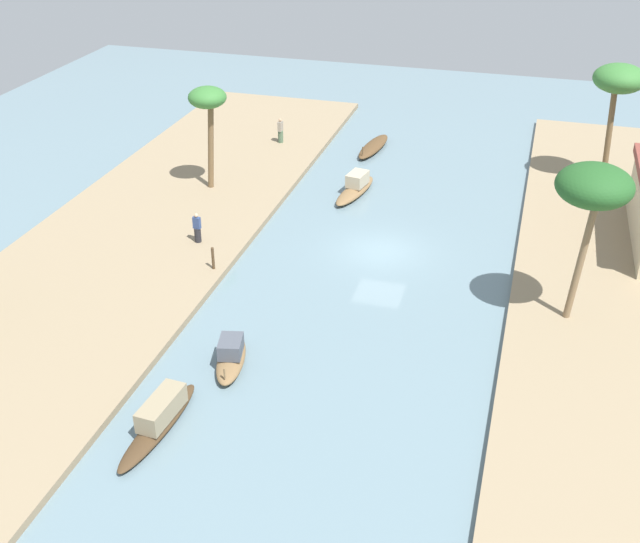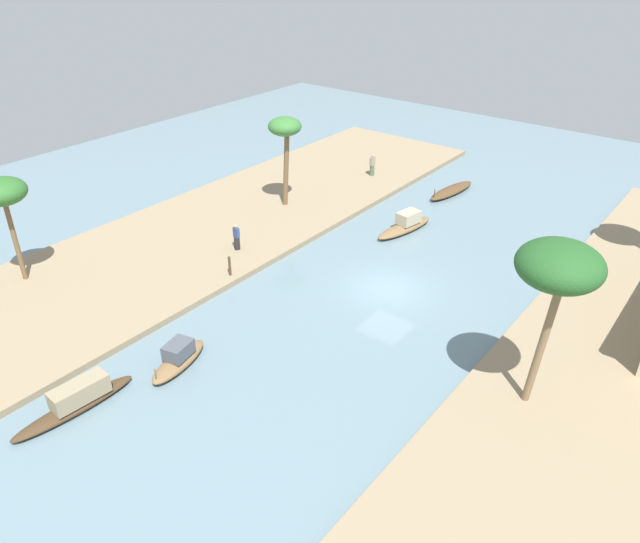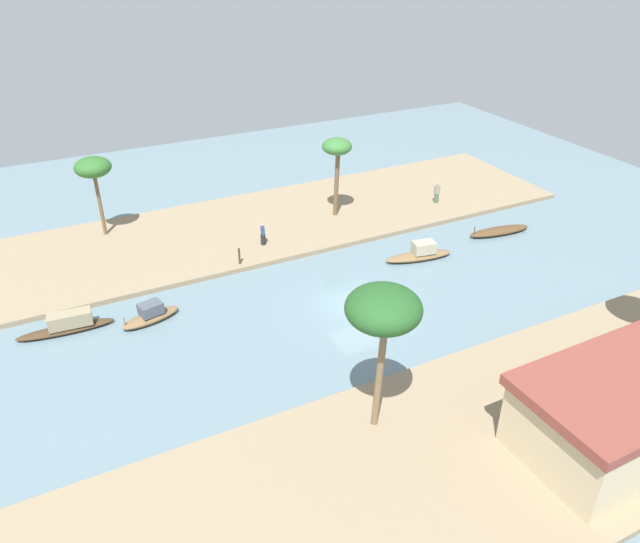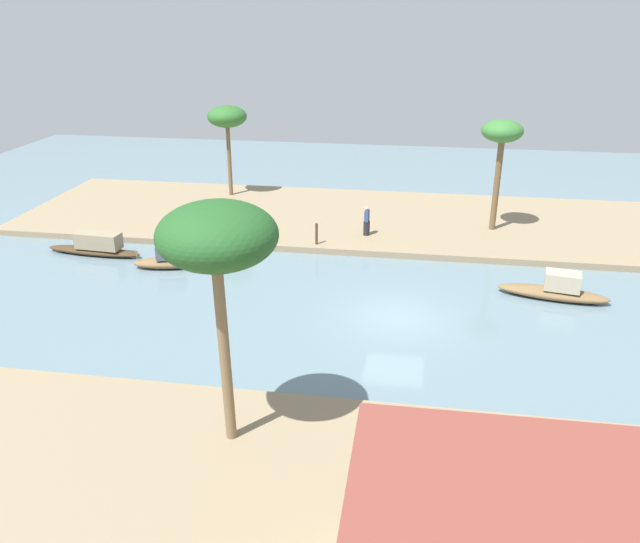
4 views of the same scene
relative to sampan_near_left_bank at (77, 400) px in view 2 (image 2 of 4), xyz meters
name	(u,v)px [view 2 (image 2 of 4)]	position (x,y,z in m)	size (l,w,h in m)	color
river_water	(388,289)	(-15.58, 4.81, -0.47)	(70.63, 70.63, 0.00)	slate
riverbank_left	(224,225)	(-15.58, -7.74, -0.30)	(45.53, 11.62, 0.33)	#937F60
riverbank_right	(638,381)	(-15.58, 17.36, -0.30)	(45.53, 11.62, 0.33)	#937F60
sampan_near_left_bank	(77,400)	(0.00, 0.00, 0.00)	(5.24, 1.31, 1.19)	#47331E
sampan_open_hull	(179,358)	(-4.34, 1.04, -0.05)	(3.57, 1.81, 1.17)	brown
sampan_downstream_large	(451,191)	(-29.73, 1.23, -0.22)	(4.98, 1.71, 0.94)	brown
sampan_with_tall_canopy	(406,225)	(-22.30, 1.82, -0.04)	(4.83, 1.96, 1.26)	brown
person_on_near_bank	(237,239)	(-13.44, -4.39, 0.55)	(0.39, 0.41, 1.61)	#232328
person_by_mooring	(372,166)	(-28.56, -4.95, 0.62)	(0.46, 0.38, 1.68)	#4C664C
mooring_post	(230,266)	(-11.02, -2.51, 0.43)	(0.14, 0.14, 1.14)	#4C3823
palm_tree_left_near	(285,130)	(-20.24, -6.38, 5.06)	(2.18, 2.18, 6.06)	brown
palm_tree_left_far	(2,193)	(-3.90, -11.00, 4.83)	(2.48, 2.48, 5.75)	brown
palm_tree_right_tall	(559,268)	(-11.32, 14.22, 6.00)	(3.13, 3.13, 7.10)	#7F6647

